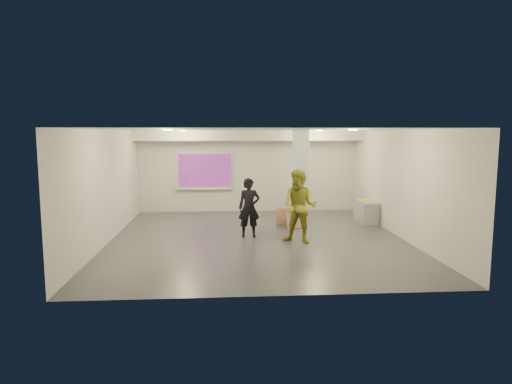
{
  "coord_description": "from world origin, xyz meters",
  "views": [
    {
      "loc": [
        -0.91,
        -12.34,
        2.92
      ],
      "look_at": [
        0.0,
        0.4,
        1.25
      ],
      "focal_mm": 32.0,
      "sensor_mm": 36.0,
      "label": 1
    }
  ],
  "objects": [
    {
      "name": "downlight_se",
      "position": [
        2.2,
        -1.5,
        2.98
      ],
      "size": [
        0.22,
        0.22,
        0.02
      ],
      "primitive_type": "cylinder",
      "color": "#FFD58D",
      "rests_on": "ceiling"
    },
    {
      "name": "downlight_nw",
      "position": [
        -2.2,
        2.5,
        2.98
      ],
      "size": [
        0.22,
        0.22,
        0.02
      ],
      "primitive_type": "cylinder",
      "color": "#FFD58D",
      "rests_on": "ceiling"
    },
    {
      "name": "downlight_sw",
      "position": [
        -2.2,
        -1.5,
        2.98
      ],
      "size": [
        0.22,
        0.22,
        0.02
      ],
      "primitive_type": "cylinder",
      "color": "#FFD58D",
      "rests_on": "ceiling"
    },
    {
      "name": "floor",
      "position": [
        0.0,
        0.0,
        0.0
      ],
      "size": [
        8.0,
        9.0,
        0.01
      ],
      "primitive_type": "cube",
      "color": "#373A3F",
      "rests_on": "ground"
    },
    {
      "name": "woman",
      "position": [
        -0.2,
        0.23,
        0.83
      ],
      "size": [
        0.61,
        0.4,
        1.66
      ],
      "primitive_type": "imported",
      "rotation": [
        0.0,
        0.0,
        0.0
      ],
      "color": "black",
      "rests_on": "floor"
    },
    {
      "name": "cardboard_back",
      "position": [
        0.97,
        1.8,
        0.27
      ],
      "size": [
        0.5,
        0.18,
        0.53
      ],
      "primitive_type": "cube",
      "rotation": [
        -0.13,
        0.0,
        0.14
      ],
      "color": "#9E7249",
      "rests_on": "floor"
    },
    {
      "name": "man",
      "position": [
        1.09,
        -0.58,
        0.98
      ],
      "size": [
        1.18,
        1.09,
        1.96
      ],
      "primitive_type": "imported",
      "rotation": [
        0.0,
        0.0,
        -0.46
      ],
      "color": "olive",
      "rests_on": "floor"
    },
    {
      "name": "projection_screen",
      "position": [
        -1.6,
        4.45,
        1.53
      ],
      "size": [
        2.1,
        0.13,
        1.42
      ],
      "color": "silver",
      "rests_on": "wall_back"
    },
    {
      "name": "ceiling",
      "position": [
        0.0,
        0.0,
        3.0
      ],
      "size": [
        8.0,
        9.0,
        0.01
      ],
      "primitive_type": "cube",
      "color": "white",
      "rests_on": "floor"
    },
    {
      "name": "credenza",
      "position": [
        3.72,
        2.03,
        0.35
      ],
      "size": [
        0.53,
        1.22,
        0.71
      ],
      "primitive_type": "cube",
      "rotation": [
        0.0,
        0.0,
        -0.02
      ],
      "color": "gray",
      "rests_on": "floor"
    },
    {
      "name": "column",
      "position": [
        1.5,
        1.8,
        1.5
      ],
      "size": [
        0.52,
        0.52,
        3.0
      ],
      "primitive_type": "cylinder",
      "color": "white",
      "rests_on": "floor"
    },
    {
      "name": "cardboard_front",
      "position": [
        1.22,
        1.27,
        0.28
      ],
      "size": [
        0.58,
        0.42,
        0.56
      ],
      "primitive_type": "cube",
      "rotation": [
        -0.35,
        0.0,
        0.37
      ],
      "color": "#9E7249",
      "rests_on": "floor"
    },
    {
      "name": "downlight_ne",
      "position": [
        2.2,
        2.5,
        2.98
      ],
      "size": [
        0.22,
        0.22,
        0.02
      ],
      "primitive_type": "cylinder",
      "color": "#FFD58D",
      "rests_on": "ceiling"
    },
    {
      "name": "postit_pad",
      "position": [
        3.72,
        2.1,
        0.73
      ],
      "size": [
        0.25,
        0.34,
        0.03
      ],
      "primitive_type": "cube",
      "rotation": [
        0.0,
        0.0,
        0.05
      ],
      "color": "yellow",
      "rests_on": "credenza"
    },
    {
      "name": "soffit_band",
      "position": [
        0.0,
        3.95,
        2.82
      ],
      "size": [
        8.0,
        1.1,
        0.36
      ],
      "primitive_type": "cube",
      "color": "silver",
      "rests_on": "ceiling"
    },
    {
      "name": "wall_back",
      "position": [
        0.0,
        4.5,
        1.5
      ],
      "size": [
        8.0,
        0.01,
        3.0
      ],
      "primitive_type": "cube",
      "color": "silver",
      "rests_on": "floor"
    },
    {
      "name": "wall_right",
      "position": [
        4.0,
        0.0,
        1.5
      ],
      "size": [
        0.01,
        9.0,
        3.0
      ],
      "primitive_type": "cube",
      "color": "silver",
      "rests_on": "floor"
    },
    {
      "name": "wall_left",
      "position": [
        -4.0,
        0.0,
        1.5
      ],
      "size": [
        0.01,
        9.0,
        3.0
      ],
      "primitive_type": "cube",
      "color": "silver",
      "rests_on": "floor"
    },
    {
      "name": "wall_front",
      "position": [
        0.0,
        -4.5,
        1.5
      ],
      "size": [
        8.0,
        0.01,
        3.0
      ],
      "primitive_type": "cube",
      "color": "silver",
      "rests_on": "floor"
    }
  ]
}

